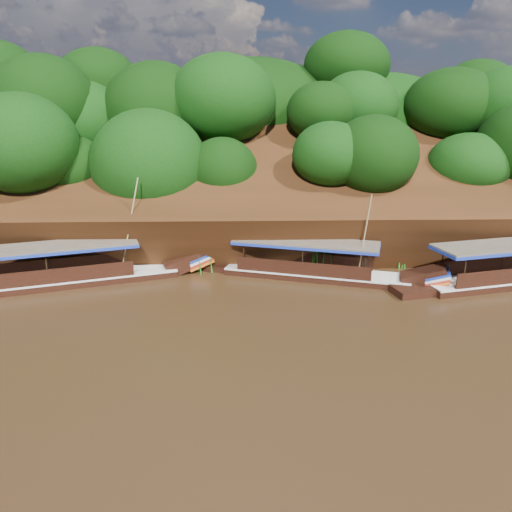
{
  "coord_description": "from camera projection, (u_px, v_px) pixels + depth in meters",
  "views": [
    {
      "loc": [
        -3.98,
        -21.24,
        10.54
      ],
      "look_at": [
        -3.14,
        7.0,
        1.83
      ],
      "focal_mm": 35.0,
      "sensor_mm": 36.0,
      "label": 1
    }
  ],
  "objects": [
    {
      "name": "boat_1",
      "position": [
        327.0,
        271.0,
        30.98
      ],
      "size": [
        13.5,
        5.83,
        6.04
      ],
      "rotation": [
        0.0,
        0.0,
        -0.3
      ],
      "color": "black",
      "rests_on": "ground"
    },
    {
      "name": "ground",
      "position": [
        327.0,
        336.0,
        23.51
      ],
      "size": [
        160.0,
        160.0,
        0.0
      ],
      "primitive_type": "plane",
      "color": "black",
      "rests_on": "ground"
    },
    {
      "name": "riverbank",
      "position": [
        286.0,
        203.0,
        44.66
      ],
      "size": [
        120.0,
        30.06,
        19.4
      ],
      "color": "black",
      "rests_on": "ground"
    },
    {
      "name": "boat_2",
      "position": [
        78.0,
        274.0,
        30.31
      ],
      "size": [
        15.67,
        6.82,
        6.7
      ],
      "rotation": [
        0.0,
        0.0,
        0.32
      ],
      "color": "black",
      "rests_on": "ground"
    },
    {
      "name": "reeds",
      "position": [
        251.0,
        259.0,
        32.36
      ],
      "size": [
        51.43,
        2.58,
        1.96
      ],
      "color": "#23681A",
      "rests_on": "ground"
    }
  ]
}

